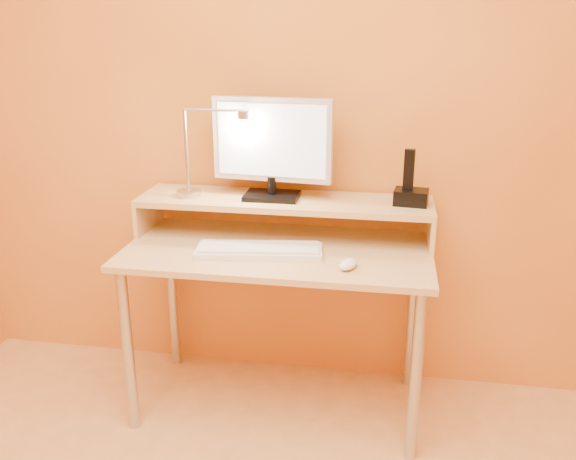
% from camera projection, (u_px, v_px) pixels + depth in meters
% --- Properties ---
extents(wall_back, '(3.00, 0.04, 2.50)m').
position_uv_depth(wall_back, '(291.00, 102.00, 2.49)').
color(wall_back, gold).
rests_on(wall_back, floor).
extents(desk_leg_fl, '(0.04, 0.04, 0.69)m').
position_uv_depth(desk_leg_fl, '(128.00, 351.00, 2.34)').
color(desk_leg_fl, '#AFAFAF').
rests_on(desk_leg_fl, floor).
extents(desk_leg_fr, '(0.04, 0.04, 0.69)m').
position_uv_depth(desk_leg_fr, '(416.00, 378.00, 2.17)').
color(desk_leg_fr, '#AFAFAF').
rests_on(desk_leg_fr, floor).
extents(desk_leg_bl, '(0.04, 0.04, 0.69)m').
position_uv_depth(desk_leg_bl, '(173.00, 297.00, 2.81)').
color(desk_leg_bl, '#AFAFAF').
rests_on(desk_leg_bl, floor).
extents(desk_leg_br, '(0.04, 0.04, 0.69)m').
position_uv_depth(desk_leg_br, '(412.00, 315.00, 2.63)').
color(desk_leg_br, '#AFAFAF').
rests_on(desk_leg_br, floor).
extents(desk_lower, '(1.20, 0.60, 0.02)m').
position_uv_depth(desk_lower, '(278.00, 251.00, 2.37)').
color(desk_lower, tan).
rests_on(desk_lower, floor).
extents(shelf_riser_left, '(0.02, 0.30, 0.14)m').
position_uv_depth(shelf_riser_left, '(149.00, 213.00, 2.58)').
color(shelf_riser_left, tan).
rests_on(shelf_riser_left, desk_lower).
extents(shelf_riser_right, '(0.02, 0.30, 0.14)m').
position_uv_depth(shelf_riser_right, '(431.00, 228.00, 2.39)').
color(shelf_riser_right, tan).
rests_on(shelf_riser_right, desk_lower).
extents(desk_shelf, '(1.20, 0.30, 0.02)m').
position_uv_depth(desk_shelf, '(284.00, 201.00, 2.46)').
color(desk_shelf, tan).
rests_on(desk_shelf, desk_lower).
extents(monitor_foot, '(0.22, 0.16, 0.02)m').
position_uv_depth(monitor_foot, '(272.00, 196.00, 2.46)').
color(monitor_foot, black).
rests_on(monitor_foot, desk_shelf).
extents(monitor_neck, '(0.04, 0.04, 0.07)m').
position_uv_depth(monitor_neck, '(272.00, 185.00, 2.45)').
color(monitor_neck, black).
rests_on(monitor_neck, monitor_foot).
extents(monitor_panel, '(0.49, 0.08, 0.33)m').
position_uv_depth(monitor_panel, '(272.00, 140.00, 2.39)').
color(monitor_panel, silver).
rests_on(monitor_panel, monitor_neck).
extents(monitor_back, '(0.44, 0.05, 0.28)m').
position_uv_depth(monitor_back, '(273.00, 139.00, 2.42)').
color(monitor_back, black).
rests_on(monitor_back, monitor_panel).
extents(monitor_screen, '(0.44, 0.05, 0.29)m').
position_uv_depth(monitor_screen, '(271.00, 141.00, 2.38)').
color(monitor_screen, white).
rests_on(monitor_screen, monitor_panel).
extents(lamp_base, '(0.10, 0.10, 0.02)m').
position_uv_depth(lamp_base, '(189.00, 193.00, 2.49)').
color(lamp_base, '#AFAFAF').
rests_on(lamp_base, desk_shelf).
extents(lamp_post, '(0.01, 0.01, 0.33)m').
position_uv_depth(lamp_post, '(186.00, 151.00, 2.43)').
color(lamp_post, '#AFAFAF').
rests_on(lamp_post, lamp_base).
extents(lamp_arm, '(0.24, 0.01, 0.01)m').
position_uv_depth(lamp_arm, '(213.00, 110.00, 2.36)').
color(lamp_arm, '#AFAFAF').
rests_on(lamp_arm, lamp_post).
extents(lamp_head, '(0.04, 0.04, 0.03)m').
position_uv_depth(lamp_head, '(243.00, 115.00, 2.34)').
color(lamp_head, '#AFAFAF').
rests_on(lamp_head, lamp_arm).
extents(lamp_bulb, '(0.03, 0.03, 0.00)m').
position_uv_depth(lamp_bulb, '(243.00, 119.00, 2.35)').
color(lamp_bulb, '#FFEAC6').
rests_on(lamp_bulb, lamp_head).
extents(phone_dock, '(0.14, 0.11, 0.06)m').
position_uv_depth(phone_dock, '(411.00, 197.00, 2.36)').
color(phone_dock, black).
rests_on(phone_dock, desk_shelf).
extents(phone_handset, '(0.04, 0.03, 0.16)m').
position_uv_depth(phone_handset, '(409.00, 170.00, 2.33)').
color(phone_handset, black).
rests_on(phone_handset, phone_dock).
extents(phone_led, '(0.01, 0.00, 0.04)m').
position_uv_depth(phone_led, '(423.00, 201.00, 2.31)').
color(phone_led, '#347FEB').
rests_on(phone_led, phone_dock).
extents(keyboard, '(0.50, 0.21, 0.02)m').
position_uv_depth(keyboard, '(259.00, 251.00, 2.30)').
color(keyboard, silver).
rests_on(keyboard, desk_lower).
extents(mouse, '(0.08, 0.11, 0.03)m').
position_uv_depth(mouse, '(348.00, 264.00, 2.16)').
color(mouse, white).
rests_on(mouse, desk_lower).
extents(remote_control, '(0.08, 0.19, 0.02)m').
position_uv_depth(remote_control, '(205.00, 249.00, 2.32)').
color(remote_control, silver).
rests_on(remote_control, desk_lower).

